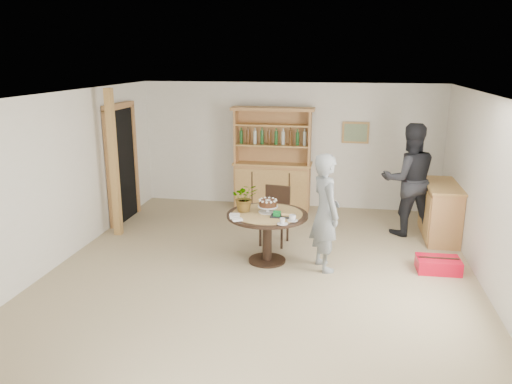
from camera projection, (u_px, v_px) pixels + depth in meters
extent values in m
plane|color=#C6B488|center=(260.00, 274.00, 7.08)|extent=(7.00, 7.00, 0.00)
cube|color=white|center=(289.00, 145.00, 10.08)|extent=(6.00, 0.04, 2.50)
cube|color=white|center=(175.00, 318.00, 3.43)|extent=(6.00, 0.04, 2.50)
cube|color=white|center=(58.00, 180.00, 7.26)|extent=(0.04, 7.00, 2.50)
cube|color=white|center=(496.00, 200.00, 6.24)|extent=(0.04, 7.00, 2.50)
cube|color=white|center=(261.00, 96.00, 6.42)|extent=(6.00, 7.00, 0.04)
cube|color=tan|center=(356.00, 133.00, 9.75)|extent=(0.52, 0.03, 0.42)
cube|color=#59724C|center=(356.00, 133.00, 9.73)|extent=(0.44, 0.02, 0.34)
cube|color=black|center=(122.00, 165.00, 9.20)|extent=(0.10, 0.90, 2.10)
cube|color=tan|center=(110.00, 171.00, 8.72)|extent=(0.12, 0.10, 2.10)
cube|color=tan|center=(134.00, 160.00, 9.67)|extent=(0.12, 0.10, 2.10)
cube|color=tan|center=(118.00, 106.00, 8.92)|extent=(0.12, 1.10, 0.10)
cube|color=tan|center=(114.00, 164.00, 8.35)|extent=(0.12, 0.12, 2.50)
cube|color=tan|center=(272.00, 186.00, 10.09)|extent=(1.50, 0.50, 0.90)
cube|color=tan|center=(273.00, 164.00, 9.97)|extent=(1.56, 0.54, 0.04)
cube|color=tan|center=(274.00, 135.00, 9.92)|extent=(1.50, 0.04, 1.06)
cube|color=tan|center=(236.00, 136.00, 9.90)|extent=(0.04, 0.34, 1.06)
cube|color=tan|center=(310.00, 138.00, 9.65)|extent=(0.04, 0.34, 1.06)
cube|color=tan|center=(272.00, 145.00, 9.82)|extent=(1.44, 0.32, 0.03)
cube|color=tan|center=(273.00, 125.00, 9.72)|extent=(1.44, 0.32, 0.03)
cube|color=tan|center=(273.00, 109.00, 9.63)|extent=(1.62, 0.40, 0.06)
cylinder|color=#194C1E|center=(245.00, 137.00, 9.87)|extent=(0.07, 0.07, 0.28)
cylinder|color=#4C2D14|center=(253.00, 137.00, 9.85)|extent=(0.07, 0.07, 0.28)
cylinder|color=#B2BFB2|center=(260.00, 137.00, 9.82)|extent=(0.07, 0.07, 0.28)
cylinder|color=#194C1E|center=(268.00, 137.00, 9.79)|extent=(0.07, 0.07, 0.28)
cylinder|color=#4C2D14|center=(277.00, 137.00, 9.77)|extent=(0.07, 0.07, 0.28)
cylinder|color=#B2BFB2|center=(285.00, 138.00, 9.74)|extent=(0.07, 0.07, 0.28)
cylinder|color=#194C1E|center=(293.00, 138.00, 9.71)|extent=(0.07, 0.07, 0.28)
cylinder|color=#4C2D14|center=(301.00, 138.00, 9.68)|extent=(0.07, 0.07, 0.28)
cube|color=tan|center=(440.00, 212.00, 8.40)|extent=(0.50, 1.20, 0.90)
cube|color=tan|center=(443.00, 185.00, 8.27)|extent=(0.54, 1.26, 0.04)
cylinder|color=black|center=(267.00, 215.00, 7.34)|extent=(1.20, 1.20, 0.04)
cylinder|color=black|center=(267.00, 239.00, 7.44)|extent=(0.14, 0.14, 0.70)
cylinder|color=black|center=(267.00, 260.00, 7.53)|extent=(0.56, 0.56, 0.03)
cylinder|color=tan|center=(267.00, 214.00, 7.33)|extent=(1.04, 1.04, 0.01)
cube|color=black|center=(274.00, 218.00, 8.13)|extent=(0.48, 0.48, 0.04)
cube|color=black|center=(278.00, 200.00, 8.23)|extent=(0.42, 0.09, 0.46)
cube|color=black|center=(278.00, 187.00, 8.18)|extent=(0.42, 0.10, 0.05)
cube|color=black|center=(260.00, 233.00, 8.08)|extent=(0.03, 0.04, 0.44)
cube|color=black|center=(282.00, 236.00, 7.97)|extent=(0.03, 0.04, 0.44)
cube|color=black|center=(267.00, 226.00, 8.41)|extent=(0.03, 0.04, 0.44)
cube|color=black|center=(288.00, 229.00, 8.30)|extent=(0.03, 0.04, 0.44)
cylinder|color=white|center=(268.00, 212.00, 7.38)|extent=(0.28, 0.28, 0.01)
cylinder|color=white|center=(268.00, 209.00, 7.37)|extent=(0.05, 0.05, 0.08)
cylinder|color=white|center=(268.00, 206.00, 7.36)|extent=(0.30, 0.30, 0.01)
cylinder|color=#482414|center=(268.00, 203.00, 7.34)|extent=(0.26, 0.26, 0.09)
cylinder|color=white|center=(268.00, 200.00, 7.33)|extent=(0.08, 0.08, 0.01)
sphere|color=white|center=(276.00, 201.00, 7.31)|extent=(0.04, 0.04, 0.04)
sphere|color=white|center=(275.00, 199.00, 7.37)|extent=(0.04, 0.04, 0.04)
sphere|color=white|center=(273.00, 198.00, 7.42)|extent=(0.04, 0.04, 0.04)
sphere|color=white|center=(269.00, 198.00, 7.45)|extent=(0.04, 0.04, 0.04)
sphere|color=white|center=(265.00, 198.00, 7.44)|extent=(0.04, 0.04, 0.04)
sphere|color=white|center=(262.00, 199.00, 7.41)|extent=(0.04, 0.04, 0.04)
sphere|color=white|center=(260.00, 200.00, 7.35)|extent=(0.04, 0.04, 0.04)
sphere|color=white|center=(260.00, 201.00, 7.29)|extent=(0.04, 0.04, 0.04)
sphere|color=white|center=(263.00, 202.00, 7.24)|extent=(0.04, 0.04, 0.04)
sphere|color=white|center=(267.00, 202.00, 7.22)|extent=(0.04, 0.04, 0.04)
sphere|color=white|center=(271.00, 202.00, 7.22)|extent=(0.04, 0.04, 0.04)
sphere|color=white|center=(274.00, 202.00, 7.26)|extent=(0.04, 0.04, 0.04)
imported|color=#3F7233|center=(245.00, 197.00, 7.38)|extent=(0.47, 0.44, 0.42)
cube|color=black|center=(281.00, 216.00, 7.18)|extent=(0.30, 0.20, 0.01)
cube|color=#0C7429|center=(277.00, 214.00, 7.18)|extent=(0.10, 0.10, 0.06)
cube|color=#0C7429|center=(277.00, 211.00, 7.17)|extent=(0.11, 0.02, 0.01)
cylinder|color=silver|center=(292.00, 220.00, 7.00)|extent=(0.15, 0.15, 0.01)
imported|color=silver|center=(292.00, 217.00, 6.99)|extent=(0.10, 0.10, 0.08)
cylinder|color=silver|center=(282.00, 224.00, 6.86)|extent=(0.15, 0.15, 0.01)
imported|color=silver|center=(282.00, 221.00, 6.85)|extent=(0.08, 0.08, 0.07)
cube|color=white|center=(235.00, 215.00, 7.21)|extent=(0.14, 0.08, 0.03)
cube|color=white|center=(235.00, 217.00, 7.10)|extent=(0.16, 0.11, 0.03)
cube|color=white|center=(237.00, 220.00, 6.99)|extent=(0.16, 0.14, 0.03)
imported|color=slate|center=(325.00, 212.00, 7.07)|extent=(0.63, 0.73, 1.70)
imported|color=black|center=(409.00, 180.00, 8.47)|extent=(1.06, 0.90, 1.93)
cube|color=red|center=(438.00, 265.00, 7.15)|extent=(0.61, 0.42, 0.20)
cube|color=black|center=(439.00, 258.00, 7.12)|extent=(0.56, 0.06, 0.01)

